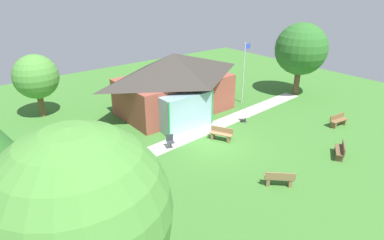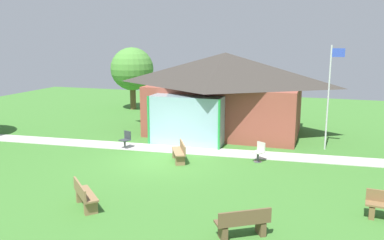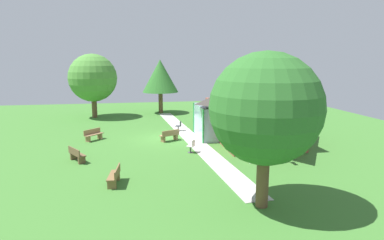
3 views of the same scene
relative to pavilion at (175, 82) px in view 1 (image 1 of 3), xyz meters
name	(u,v)px [view 1 (image 1 of 3)]	position (x,y,z in m)	size (l,w,h in m)	color
ground_plane	(215,144)	(-1.25, -6.00, -2.38)	(44.00, 44.00, 0.00)	#3D752D
pavilion	(175,82)	(0.00, 0.00, 0.00)	(9.19, 6.76, 4.55)	brown
footpath	(196,134)	(-1.25, -4.11, -2.37)	(23.69, 1.30, 0.03)	#BCB7B2
flagpole	(244,70)	(5.61, -1.81, 0.41)	(0.64, 0.08, 5.02)	silver
bench_front_right	(340,151)	(3.41, -11.74, -1.98)	(1.50, 1.18, 0.84)	brown
bench_rear_near_path	(221,134)	(-0.53, -5.81, -1.98)	(1.08, 1.53, 0.84)	olive
bench_lawn_far_right	(338,121)	(7.44, -9.34, -1.98)	(1.54, 0.60, 0.84)	brown
bench_front_center	(279,179)	(-1.74, -11.37, -1.98)	(1.39, 1.36, 0.84)	olive
patio_chair_west	(170,142)	(-3.74, -4.68, -1.97)	(0.57, 0.57, 0.86)	#33383D
patio_chair_lawn_spare	(245,117)	(2.79, -4.77, -1.97)	(0.61, 0.61, 0.86)	beige
tree_lawn_corner	(80,213)	(-11.88, -12.41, 1.71)	(4.87, 4.87, 6.54)	brown
tree_behind_pavilion_left	(36,77)	(-8.37, 5.54, 0.66)	(3.21, 3.21, 4.67)	brown
tree_east_hedge	(301,49)	(10.92, -3.30, 1.64)	(4.42, 4.42, 6.25)	brown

